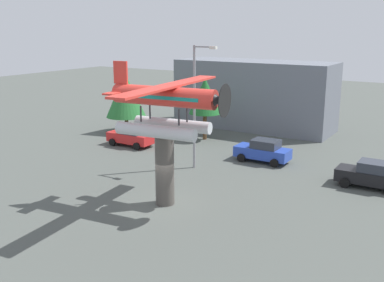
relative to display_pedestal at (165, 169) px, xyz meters
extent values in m
plane|color=#4C514C|center=(0.00, 0.00, -2.11)|extent=(140.00, 140.00, 0.00)
cylinder|color=#4C4742|center=(0.00, 0.00, 0.00)|extent=(1.10, 1.10, 4.21)
cylinder|color=silver|center=(0.11, -0.99, 2.46)|extent=(4.85, 1.22, 0.70)
cylinder|color=#333338|center=(1.25, -0.37, 3.26)|extent=(0.11, 0.11, 0.90)
cylinder|color=#333338|center=(-1.14, -0.63, 3.26)|extent=(0.11, 0.11, 0.90)
cylinder|color=silver|center=(-0.11, 0.99, 2.46)|extent=(4.85, 1.22, 0.70)
cylinder|color=#333338|center=(1.14, 0.63, 3.26)|extent=(0.11, 0.11, 0.90)
cylinder|color=#333338|center=(-1.25, 0.37, 3.26)|extent=(0.11, 0.11, 0.90)
cylinder|color=red|center=(0.00, 0.00, 4.26)|extent=(6.28, 1.77, 1.10)
cube|color=teal|center=(0.20, 0.02, 4.26)|extent=(4.44, 1.60, 0.20)
cone|color=#262628|center=(3.23, 0.35, 4.26)|extent=(0.79, 0.95, 0.88)
cylinder|color=black|center=(3.63, 0.40, 4.26)|extent=(0.24, 1.79, 1.80)
cube|color=red|center=(0.40, 0.04, 4.87)|extent=(2.22, 10.46, 0.12)
cube|color=red|center=(-2.78, -0.30, 4.36)|extent=(1.00, 2.86, 0.10)
cube|color=red|center=(-2.78, -0.30, 5.46)|extent=(0.91, 0.22, 1.30)
cube|color=red|center=(-10.30, 9.48, -1.39)|extent=(4.20, 1.70, 0.80)
cube|color=#2D333D|center=(-10.05, 9.48, -0.67)|extent=(2.00, 1.56, 0.64)
cylinder|color=black|center=(-11.65, 10.38, -1.79)|extent=(0.64, 0.22, 0.64)
cylinder|color=black|center=(-11.65, 8.58, -1.79)|extent=(0.64, 0.22, 0.64)
cylinder|color=black|center=(-8.95, 10.38, -1.79)|extent=(0.64, 0.22, 0.64)
cylinder|color=black|center=(-8.95, 8.58, -1.79)|extent=(0.64, 0.22, 0.64)
cube|color=#2847B7|center=(1.42, 10.99, -1.39)|extent=(4.20, 1.70, 0.80)
cube|color=#2D333D|center=(1.67, 10.99, -0.67)|extent=(2.00, 1.56, 0.64)
cylinder|color=black|center=(0.07, 11.89, -1.79)|extent=(0.64, 0.22, 0.64)
cylinder|color=black|center=(0.07, 10.09, -1.79)|extent=(0.64, 0.22, 0.64)
cylinder|color=black|center=(2.77, 11.89, -1.79)|extent=(0.64, 0.22, 0.64)
cylinder|color=black|center=(2.77, 10.09, -1.79)|extent=(0.64, 0.22, 0.64)
cube|color=black|center=(9.65, 9.22, -1.39)|extent=(4.20, 1.70, 0.80)
cube|color=#2D333D|center=(9.90, 9.22, -0.67)|extent=(2.00, 1.56, 0.64)
cylinder|color=black|center=(8.30, 10.12, -1.79)|extent=(0.64, 0.22, 0.64)
cylinder|color=black|center=(8.30, 8.32, -1.79)|extent=(0.64, 0.22, 0.64)
cylinder|color=gray|center=(-2.25, 6.93, 2.34)|extent=(0.18, 0.18, 8.88)
cylinder|color=gray|center=(-1.45, 6.93, 6.68)|extent=(1.60, 0.12, 0.12)
cube|color=silver|center=(-0.75, 6.93, 6.63)|extent=(0.50, 0.28, 0.20)
cube|color=slate|center=(-4.33, 22.00, 1.30)|extent=(16.00, 5.48, 6.81)
cylinder|color=brown|center=(-14.08, 13.46, -1.33)|extent=(0.36, 0.36, 1.55)
cone|color=#287033|center=(-14.08, 13.46, 1.60)|extent=(3.88, 3.88, 4.32)
cylinder|color=brown|center=(-5.98, 14.89, -0.89)|extent=(0.36, 0.36, 2.43)
cone|color=#1E6028|center=(-5.98, 14.89, 1.95)|extent=(2.93, 2.93, 3.26)
camera|label=1|loc=(14.53, -20.46, 7.99)|focal=42.52mm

